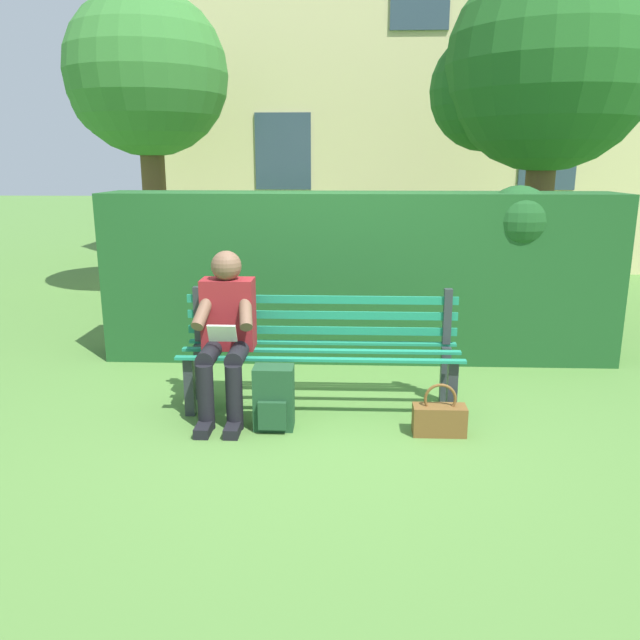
{
  "coord_description": "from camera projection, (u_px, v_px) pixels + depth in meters",
  "views": [
    {
      "loc": [
        -0.19,
        4.45,
        1.81
      ],
      "look_at": [
        0.0,
        0.1,
        0.71
      ],
      "focal_mm": 35.34,
      "sensor_mm": 36.0,
      "label": 1
    }
  ],
  "objects": [
    {
      "name": "tree_far",
      "position": [
        142.0,
        80.0,
        8.25
      ],
      "size": [
        2.21,
        2.1,
        3.97
      ],
      "color": "brown",
      "rests_on": "ground"
    },
    {
      "name": "building_facade",
      "position": [
        408.0,
        64.0,
        11.28
      ],
      "size": [
        8.45,
        3.34,
        7.03
      ],
      "color": "beige",
      "rests_on": "ground"
    },
    {
      "name": "backpack",
      "position": [
        274.0,
        398.0,
        4.36
      ],
      "size": [
        0.27,
        0.26,
        0.45
      ],
      "color": "#1E4728",
      "rests_on": "ground"
    },
    {
      "name": "tree",
      "position": [
        538.0,
        72.0,
        7.26
      ],
      "size": [
        2.5,
        2.38,
        4.07
      ],
      "color": "brown",
      "rests_on": "ground"
    },
    {
      "name": "handbag",
      "position": [
        439.0,
        418.0,
        4.28
      ],
      "size": [
        0.36,
        0.15,
        0.37
      ],
      "color": "brown",
      "rests_on": "ground"
    },
    {
      "name": "park_bench",
      "position": [
        321.0,
        346.0,
        4.72
      ],
      "size": [
        2.06,
        0.49,
        0.89
      ],
      "color": "#2D3338",
      "rests_on": "ground"
    },
    {
      "name": "hedge_backdrop",
      "position": [
        362.0,
        272.0,
        5.89
      ],
      "size": [
        4.69,
        0.74,
        1.61
      ],
      "color": "#1E5123",
      "rests_on": "ground"
    },
    {
      "name": "person_seated",
      "position": [
        226.0,
        330.0,
        4.53
      ],
      "size": [
        0.44,
        0.73,
        1.19
      ],
      "color": "maroon",
      "rests_on": "ground"
    },
    {
      "name": "ground",
      "position": [
        321.0,
        408.0,
        4.76
      ],
      "size": [
        60.0,
        60.0,
        0.0
      ],
      "primitive_type": "plane",
      "color": "#517F38"
    }
  ]
}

